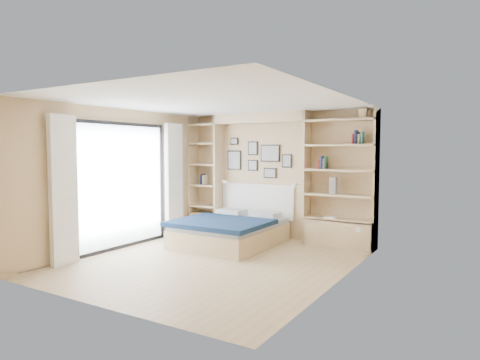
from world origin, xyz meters
The scene contains 8 objects.
ground centered at (0.00, 0.00, 0.00)m, with size 4.50×4.50×0.00m, color tan.
room_shell centered at (-0.39, 1.52, 1.08)m, with size 4.50×4.50×4.50m.
bed centered at (-0.45, 1.21, 0.27)m, with size 1.65×2.05×1.07m.
photo_gallery centered at (-0.45, 2.22, 1.60)m, with size 1.48×0.02×0.82m.
reading_lamps centered at (-0.30, 2.00, 1.10)m, with size 1.92×0.12×0.15m.
shelf_decor centered at (1.05, 2.07, 1.68)m, with size 3.58×0.23×2.03m.
deck centered at (-3.60, 0.00, 0.00)m, with size 3.20×4.00×0.05m, color #756B57.
deck_chair centered at (-2.70, 0.18, 0.40)m, with size 0.50×0.83×0.83m.
Camera 1 is at (3.78, -5.46, 1.76)m, focal length 32.00 mm.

